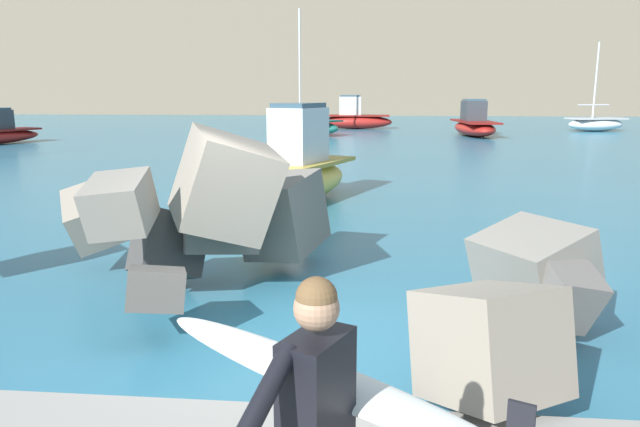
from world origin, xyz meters
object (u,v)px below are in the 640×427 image
boat_near_centre (596,124)px  boat_far_left (305,126)px  boat_mid_left (355,118)px  boat_mid_centre (294,173)px  boat_near_left (474,124)px  surfer_with_board (322,416)px

boat_near_centre → boat_far_left: bearing=-164.1°
boat_mid_left → boat_mid_centre: bearing=-91.0°
boat_near_centre → boat_mid_centre: boat_near_centre is taller
boat_near_left → boat_mid_centre: boat_mid_centre is taller
boat_near_left → surfer_with_board: bearing=-100.2°
boat_near_centre → surfer_with_board: bearing=-110.9°
boat_near_centre → boat_mid_left: (-17.03, 1.05, 0.25)m
surfer_with_board → boat_near_centre: (15.73, 41.28, -0.75)m
boat_far_left → boat_near_centre: bearing=15.9°
boat_far_left → boat_mid_centre: bearing=-84.0°
surfer_with_board → boat_mid_left: size_ratio=0.38×
boat_near_left → boat_mid_left: 10.05m
boat_near_left → boat_mid_centre: 25.16m
boat_far_left → boat_mid_left: bearing=66.2°
boat_near_centre → boat_mid_left: 17.07m
boat_mid_left → boat_far_left: (-2.97, -6.76, -0.20)m
boat_mid_centre → boat_far_left: (-2.47, 23.36, -0.21)m
boat_near_left → boat_mid_centre: (-8.28, -23.75, 0.06)m
boat_near_left → boat_near_centre: (9.26, 5.32, -0.19)m
boat_mid_centre → surfer_with_board: bearing=-81.6°
boat_mid_left → boat_far_left: boat_far_left is taller
boat_mid_left → boat_far_left: bearing=-113.8°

